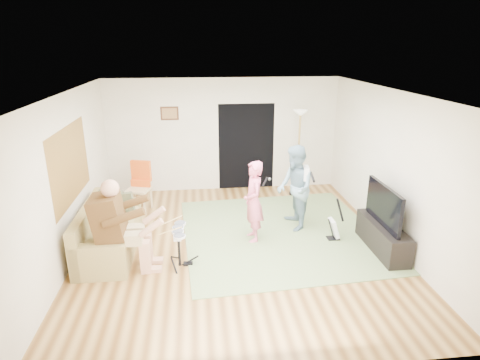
% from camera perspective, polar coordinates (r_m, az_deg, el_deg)
% --- Properties ---
extents(floor, '(6.00, 6.00, 0.00)m').
position_cam_1_polar(floor, '(7.31, -0.46, -9.20)').
color(floor, brown).
rests_on(floor, ground).
extents(walls, '(5.50, 6.00, 2.70)m').
position_cam_1_polar(walls, '(6.78, -0.49, 0.91)').
color(walls, beige).
rests_on(walls, floor).
extents(ceiling, '(6.00, 6.00, 0.00)m').
position_cam_1_polar(ceiling, '(6.49, -0.52, 12.32)').
color(ceiling, white).
rests_on(ceiling, walls).
extents(window_blinds, '(0.00, 2.05, 2.05)m').
position_cam_1_polar(window_blinds, '(7.19, -22.99, 2.09)').
color(window_blinds, olive).
rests_on(window_blinds, walls).
extents(doorway, '(2.10, 0.00, 2.10)m').
position_cam_1_polar(doorway, '(9.78, 0.90, 4.73)').
color(doorway, black).
rests_on(doorway, walls).
extents(picture_frame, '(0.42, 0.03, 0.32)m').
position_cam_1_polar(picture_frame, '(9.55, -9.99, 9.31)').
color(picture_frame, '#3F2314').
rests_on(picture_frame, walls).
extents(area_rug, '(3.83, 3.91, 0.02)m').
position_cam_1_polar(area_rug, '(7.77, 5.73, -7.44)').
color(area_rug, '#677F4D').
rests_on(area_rug, floor).
extents(sofa, '(0.84, 2.03, 0.82)m').
position_cam_1_polar(sofa, '(7.39, -18.63, -7.57)').
color(sofa, '#99864C').
rests_on(sofa, floor).
extents(drummer, '(0.99, 0.55, 1.52)m').
position_cam_1_polar(drummer, '(6.60, -16.26, -7.56)').
color(drummer, '#513416').
rests_on(drummer, sofa).
extents(drum_kit, '(0.36, 0.65, 0.67)m').
position_cam_1_polar(drum_kit, '(6.63, -8.67, -9.70)').
color(drum_kit, black).
rests_on(drum_kit, floor).
extents(singer, '(0.41, 0.58, 1.50)m').
position_cam_1_polar(singer, '(7.20, 1.93, -3.10)').
color(singer, '#E16184').
rests_on(singer, floor).
extents(microphone, '(0.06, 0.06, 0.24)m').
position_cam_1_polar(microphone, '(7.10, 3.56, -0.26)').
color(microphone, black).
rests_on(microphone, singer).
extents(guitarist, '(0.66, 0.83, 1.65)m').
position_cam_1_polar(guitarist, '(7.71, 7.81, -1.15)').
color(guitarist, '#6E90A2').
rests_on(guitarist, floor).
extents(guitar_held, '(0.22, 0.61, 0.26)m').
position_cam_1_polar(guitar_held, '(7.67, 9.35, 0.99)').
color(guitar_held, white).
rests_on(guitar_held, guitarist).
extents(guitar_spare, '(0.29, 0.26, 0.81)m').
position_cam_1_polar(guitar_spare, '(7.60, 13.26, -6.64)').
color(guitar_spare, black).
rests_on(guitar_spare, floor).
extents(torchiere_lamp, '(0.36, 0.36, 2.02)m').
position_cam_1_polar(torchiere_lamp, '(9.35, 8.43, 5.95)').
color(torchiere_lamp, black).
rests_on(torchiere_lamp, floor).
extents(dining_chair, '(0.56, 0.59, 1.07)m').
position_cam_1_polar(dining_chair, '(8.88, -14.15, -1.88)').
color(dining_chair, tan).
rests_on(dining_chair, floor).
extents(tv_cabinet, '(0.40, 1.40, 0.50)m').
position_cam_1_polar(tv_cabinet, '(7.45, 19.62, -7.67)').
color(tv_cabinet, black).
rests_on(tv_cabinet, floor).
extents(television, '(0.06, 1.21, 0.69)m').
position_cam_1_polar(television, '(7.19, 19.78, -3.41)').
color(television, black).
rests_on(television, tv_cabinet).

